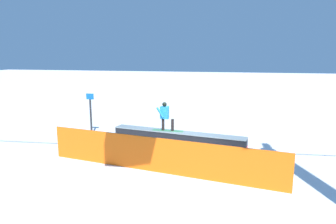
{
  "coord_description": "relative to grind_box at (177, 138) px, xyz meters",
  "views": [
    {
      "loc": [
        -2.65,
        13.86,
        4.24
      ],
      "look_at": [
        0.25,
        0.96,
        1.7
      ],
      "focal_mm": 32.19,
      "sensor_mm": 36.0,
      "label": 1
    }
  ],
  "objects": [
    {
      "name": "ground_plane",
      "position": [
        0.0,
        0.0,
        -0.26
      ],
      "size": [
        120.0,
        120.0,
        0.0
      ],
      "primitive_type": "plane",
      "color": "white"
    },
    {
      "name": "trail_marker",
      "position": [
        4.67,
        -0.3,
        0.94
      ],
      "size": [
        0.4,
        0.1,
        2.25
      ],
      "color": "#262628",
      "rests_on": "ground_plane"
    },
    {
      "name": "snowboarder",
      "position": [
        0.61,
        -0.09,
        1.06
      ],
      "size": [
        1.56,
        0.42,
        1.41
      ],
      "color": "#398054",
      "rests_on": "grind_box"
    },
    {
      "name": "grind_box",
      "position": [
        0.0,
        0.0,
        0.0
      ],
      "size": [
        6.62,
        1.75,
        0.56
      ],
      "color": "black",
      "rests_on": "ground_plane"
    },
    {
      "name": "safety_fence",
      "position": [
        0.0,
        3.79,
        0.39
      ],
      "size": [
        9.02,
        1.59,
        1.29
      ],
      "primitive_type": "cube",
      "rotation": [
        0.0,
        0.0,
        -0.17
      ],
      "color": "#FB6210",
      "rests_on": "ground_plane"
    }
  ]
}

